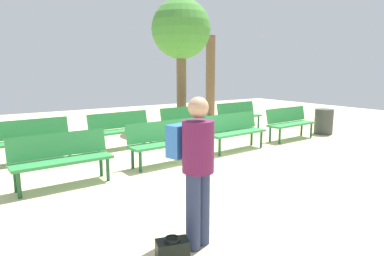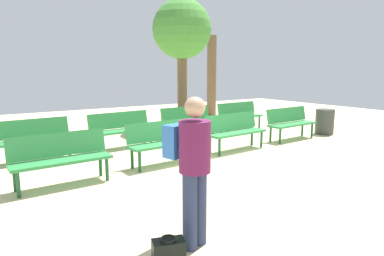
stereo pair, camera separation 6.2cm
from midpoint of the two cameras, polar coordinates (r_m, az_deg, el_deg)
The scene contains 14 objects.
ground_plane at distance 6.52m, azimuth 10.49°, elevation -7.50°, with size 24.00×24.00×0.00m, color beige.
bench_r0_c0 at distance 6.06m, azimuth -21.40°, elevation -4.40°, with size 1.62×0.53×0.87m.
bench_r0_c1 at distance 6.96m, azimuth -4.84°, elevation -1.96°, with size 1.62×0.56×0.87m.
bench_r0_c2 at distance 8.19m, azimuth 6.98°, elevation -0.21°, with size 1.63×0.59×0.87m.
bench_r0_c3 at distance 9.76m, azimuth 15.92°, elevation 1.11°, with size 1.63×0.57×0.87m.
bench_r1_c0 at distance 7.95m, azimuth -25.61°, elevation -1.43°, with size 1.63×0.57×0.87m.
bench_r1_c1 at distance 8.55m, azimuth -12.05°, elevation 0.07°, with size 1.64×0.62×0.87m.
bench_r1_c2 at distance 9.60m, azimuth -0.96°, elevation 1.34°, with size 1.62×0.54×0.87m.
bench_r1_c3 at distance 10.97m, azimuth 7.69°, elevation 2.33°, with size 1.63×0.60×0.87m.
tree_0 at distance 11.14m, azimuth -2.00°, elevation 15.96°, with size 1.88×1.88×4.12m.
tree_1 at distance 14.35m, azimuth 3.00°, elevation 8.74°, with size 0.39×0.39×3.30m.
visitor_with_backpack at distance 3.63m, azimuth 0.11°, elevation -5.96°, with size 0.44×0.58×1.65m.
handbag at distance 3.59m, azimuth -3.85°, elevation -20.13°, with size 0.36×0.27×0.29m.
trash_bin at distance 10.92m, azimuth 21.14°, elevation 1.03°, with size 0.54×0.54×0.75m, color #383D38.
Camera 1 is at (-4.40, -4.41, 1.93)m, focal length 31.68 mm.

